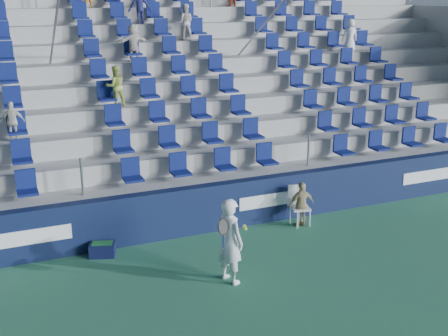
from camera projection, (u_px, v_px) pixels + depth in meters
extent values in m
plane|color=#32744F|center=(269.00, 288.00, 11.27)|extent=(70.00, 70.00, 0.00)
cube|color=#101A3B|center=(211.00, 207.00, 13.87)|extent=(24.00, 0.30, 1.20)
cube|color=white|center=(268.00, 200.00, 14.28)|extent=(1.60, 0.02, 0.34)
cube|color=white|center=(436.00, 175.00, 16.32)|extent=(2.40, 0.02, 0.34)
cube|color=#A9A9A4|center=(203.00, 200.00, 14.37)|extent=(24.00, 0.85, 1.20)
cube|color=#A9A9A4|center=(191.00, 181.00, 15.04)|extent=(24.00, 0.85, 1.70)
cube|color=#A9A9A4|center=(181.00, 164.00, 15.72)|extent=(24.00, 0.85, 2.20)
cube|color=#A9A9A4|center=(172.00, 148.00, 16.39)|extent=(24.00, 0.85, 2.70)
cube|color=#A9A9A4|center=(163.00, 133.00, 17.06)|extent=(24.00, 0.85, 3.20)
cube|color=#A9A9A4|center=(155.00, 119.00, 17.74)|extent=(24.00, 0.85, 3.70)
cube|color=#A9A9A4|center=(147.00, 107.00, 18.41)|extent=(24.00, 0.85, 4.20)
cube|color=#A9A9A4|center=(140.00, 95.00, 19.08)|extent=(24.00, 0.85, 4.70)
cube|color=#A9A9A4|center=(134.00, 84.00, 19.76)|extent=(24.00, 0.85, 5.20)
cube|color=#A9A9A4|center=(128.00, 68.00, 20.20)|extent=(24.00, 0.50, 6.20)
cube|color=#0E1854|center=(202.00, 165.00, 14.09)|extent=(16.05, 0.50, 0.70)
cube|color=#0E1854|center=(191.00, 138.00, 14.69)|extent=(16.05, 0.50, 0.70)
cube|color=#0E1854|center=(180.00, 113.00, 15.29)|extent=(16.05, 0.50, 0.70)
cube|color=#0E1854|center=(170.00, 90.00, 15.88)|extent=(16.05, 0.50, 0.70)
cube|color=#0E1854|center=(161.00, 68.00, 16.48)|extent=(16.05, 0.50, 0.70)
cube|color=#0E1854|center=(152.00, 49.00, 17.08)|extent=(16.05, 0.50, 0.70)
cube|color=#0E1854|center=(144.00, 30.00, 17.68)|extent=(16.05, 0.50, 0.70)
cube|color=#0E1854|center=(136.00, 13.00, 18.28)|extent=(16.05, 0.50, 0.70)
cylinder|color=gray|center=(53.00, 44.00, 15.13)|extent=(0.06, 7.68, 4.55)
cylinder|color=gray|center=(253.00, 38.00, 17.36)|extent=(0.06, 7.68, 4.55)
imported|color=beige|center=(185.00, 22.00, 18.07)|extent=(0.66, 0.59, 1.15)
imported|color=white|center=(350.00, 35.00, 19.63)|extent=(0.62, 0.49, 1.12)
imported|color=#191C4D|center=(140.00, 5.00, 18.20)|extent=(0.84, 0.59, 1.18)
imported|color=#9CB247|center=(116.00, 86.00, 15.20)|extent=(0.57, 0.46, 1.11)
imported|color=beige|center=(133.00, 43.00, 16.76)|extent=(1.07, 0.56, 1.10)
imported|color=beige|center=(13.00, 121.00, 13.61)|extent=(0.61, 0.35, 0.98)
imported|color=white|center=(230.00, 241.00, 11.29)|extent=(0.63, 0.76, 1.80)
cylinder|color=navy|center=(223.00, 241.00, 10.93)|extent=(0.03, 0.03, 0.28)
torus|color=black|center=(223.00, 227.00, 10.84)|extent=(0.30, 0.17, 0.28)
plane|color=#262626|center=(223.00, 227.00, 10.84)|extent=(0.30, 0.16, 0.29)
sphere|color=#BCD130|center=(246.00, 229.00, 11.12)|extent=(0.07, 0.07, 0.07)
sphere|color=#BCD130|center=(244.00, 226.00, 11.16)|extent=(0.07, 0.07, 0.07)
cube|color=white|center=(300.00, 208.00, 14.19)|extent=(0.54, 0.54, 0.04)
cube|color=white|center=(296.00, 195.00, 14.30)|extent=(0.45, 0.14, 0.56)
cylinder|color=white|center=(297.00, 221.00, 14.04)|extent=(0.03, 0.03, 0.45)
cylinder|color=white|center=(310.00, 218.00, 14.17)|extent=(0.03, 0.03, 0.45)
cylinder|color=white|center=(290.00, 215.00, 14.36)|extent=(0.03, 0.03, 0.45)
cylinder|color=white|center=(302.00, 213.00, 14.49)|extent=(0.03, 0.03, 0.45)
imported|color=tan|center=(301.00, 204.00, 14.11)|extent=(0.70, 0.34, 1.17)
cube|color=#0F1438|center=(102.00, 250.00, 12.61)|extent=(0.65, 0.53, 0.31)
cube|color=#1E662D|center=(102.00, 247.00, 12.59)|extent=(0.52, 0.40, 0.18)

